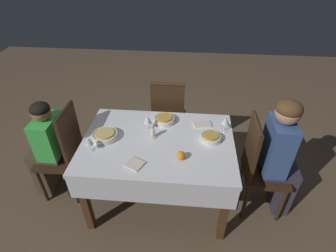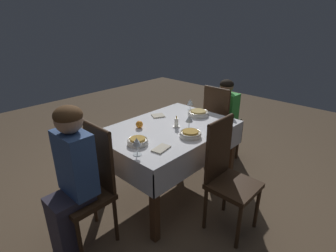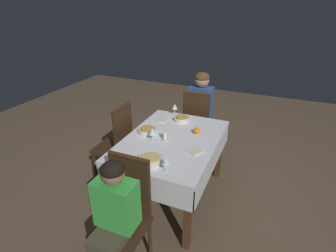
{
  "view_description": "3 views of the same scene",
  "coord_description": "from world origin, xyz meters",
  "px_view_note": "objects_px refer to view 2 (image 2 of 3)",
  "views": [
    {
      "loc": [
        0.24,
        -1.68,
        2.14
      ],
      "look_at": [
        0.08,
        0.06,
        0.85
      ],
      "focal_mm": 28.0,
      "sensor_mm": 36.0,
      "label": 1
    },
    {
      "loc": [
        1.7,
        1.59,
        1.71
      ],
      "look_at": [
        0.07,
        0.05,
        0.78
      ],
      "focal_mm": 28.0,
      "sensor_mm": 36.0,
      "label": 2
    },
    {
      "loc": [
        -2.14,
        -0.87,
        1.98
      ],
      "look_at": [
        0.02,
        0.05,
        0.85
      ],
      "focal_mm": 28.0,
      "sensor_mm": 36.0,
      "label": 3
    }
  ],
  "objects_px": {
    "wine_glass_west": "(190,102)",
    "chair_north": "(227,173)",
    "wine_glass_east": "(137,143)",
    "bowl_east": "(138,141)",
    "chair_east": "(91,183)",
    "chair_west": "(219,122)",
    "wine_glass_north": "(189,119)",
    "orange_fruit": "(139,124)",
    "candle_centerpiece": "(176,123)",
    "dining_table": "(169,136)",
    "bowl_west": "(198,113)",
    "napkin_red_folded": "(161,149)",
    "person_child_green": "(227,116)",
    "bowl_north": "(190,134)",
    "napkin_spare_side": "(158,116)",
    "person_adult_denim": "(70,175)"
  },
  "relations": [
    {
      "from": "chair_north",
      "to": "person_child_green",
      "type": "bearing_deg",
      "value": 31.88
    },
    {
      "from": "bowl_west",
      "to": "orange_fruit",
      "type": "distance_m",
      "value": 0.69
    },
    {
      "from": "wine_glass_east",
      "to": "bowl_west",
      "type": "xyz_separation_m",
      "value": [
        -1.02,
        -0.19,
        -0.08
      ]
    },
    {
      "from": "wine_glass_east",
      "to": "bowl_west",
      "type": "height_order",
      "value": "wine_glass_east"
    },
    {
      "from": "chair_north",
      "to": "wine_glass_east",
      "type": "height_order",
      "value": "chair_north"
    },
    {
      "from": "orange_fruit",
      "to": "napkin_red_folded",
      "type": "xyz_separation_m",
      "value": [
        0.17,
        0.46,
        -0.03
      ]
    },
    {
      "from": "chair_north",
      "to": "napkin_red_folded",
      "type": "bearing_deg",
      "value": 129.97
    },
    {
      "from": "bowl_east",
      "to": "wine_glass_north",
      "type": "height_order",
      "value": "wine_glass_north"
    },
    {
      "from": "person_child_green",
      "to": "napkin_red_folded",
      "type": "height_order",
      "value": "person_child_green"
    },
    {
      "from": "bowl_east",
      "to": "orange_fruit",
      "type": "bearing_deg",
      "value": -133.22
    },
    {
      "from": "chair_west",
      "to": "wine_glass_west",
      "type": "xyz_separation_m",
      "value": [
        0.35,
        -0.18,
        0.29
      ]
    },
    {
      "from": "chair_east",
      "to": "chair_north",
      "type": "distance_m",
      "value": 1.09
    },
    {
      "from": "chair_north",
      "to": "wine_glass_east",
      "type": "xyz_separation_m",
      "value": [
        0.54,
        -0.49,
        0.31
      ]
    },
    {
      "from": "wine_glass_west",
      "to": "napkin_red_folded",
      "type": "relative_size",
      "value": 0.76
    },
    {
      "from": "chair_north",
      "to": "orange_fruit",
      "type": "distance_m",
      "value": 0.93
    },
    {
      "from": "wine_glass_east",
      "to": "candle_centerpiece",
      "type": "height_order",
      "value": "wine_glass_east"
    },
    {
      "from": "wine_glass_east",
      "to": "orange_fruit",
      "type": "distance_m",
      "value": 0.54
    },
    {
      "from": "orange_fruit",
      "to": "napkin_red_folded",
      "type": "relative_size",
      "value": 0.4
    },
    {
      "from": "bowl_north",
      "to": "napkin_red_folded",
      "type": "distance_m",
      "value": 0.35
    },
    {
      "from": "wine_glass_east",
      "to": "bowl_east",
      "type": "bearing_deg",
      "value": -132.17
    },
    {
      "from": "person_child_green",
      "to": "bowl_north",
      "type": "bearing_deg",
      "value": 104.0
    },
    {
      "from": "dining_table",
      "to": "wine_glass_east",
      "type": "bearing_deg",
      "value": 18.92
    },
    {
      "from": "chair_west",
      "to": "bowl_west",
      "type": "xyz_separation_m",
      "value": [
        0.42,
        -0.01,
        0.23
      ]
    },
    {
      "from": "bowl_east",
      "to": "napkin_red_folded",
      "type": "bearing_deg",
      "value": 107.77
    },
    {
      "from": "person_child_green",
      "to": "candle_centerpiece",
      "type": "distance_m",
      "value": 1.0
    },
    {
      "from": "bowl_north",
      "to": "candle_centerpiece",
      "type": "bearing_deg",
      "value": -108.32
    },
    {
      "from": "bowl_east",
      "to": "orange_fruit",
      "type": "relative_size",
      "value": 2.57
    },
    {
      "from": "person_adult_denim",
      "to": "orange_fruit",
      "type": "bearing_deg",
      "value": 103.08
    },
    {
      "from": "bowl_east",
      "to": "bowl_west",
      "type": "relative_size",
      "value": 0.79
    },
    {
      "from": "chair_east",
      "to": "wine_glass_west",
      "type": "bearing_deg",
      "value": 96.41
    },
    {
      "from": "chair_east",
      "to": "bowl_west",
      "type": "bearing_deg",
      "value": 89.39
    },
    {
      "from": "wine_glass_east",
      "to": "dining_table",
      "type": "bearing_deg",
      "value": -161.08
    },
    {
      "from": "chair_north",
      "to": "person_adult_denim",
      "type": "relative_size",
      "value": 0.83
    },
    {
      "from": "person_child_green",
      "to": "bowl_west",
      "type": "xyz_separation_m",
      "value": [
        0.58,
        -0.01,
        0.19
      ]
    },
    {
      "from": "chair_east",
      "to": "chair_west",
      "type": "relative_size",
      "value": 1.0
    },
    {
      "from": "chair_west",
      "to": "napkin_spare_side",
      "type": "bearing_deg",
      "value": 66.94
    },
    {
      "from": "dining_table",
      "to": "bowl_north",
      "type": "distance_m",
      "value": 0.31
    },
    {
      "from": "wine_glass_west",
      "to": "chair_north",
      "type": "bearing_deg",
      "value": 56.74
    },
    {
      "from": "wine_glass_east",
      "to": "napkin_red_folded",
      "type": "bearing_deg",
      "value": 158.9
    },
    {
      "from": "bowl_east",
      "to": "bowl_west",
      "type": "height_order",
      "value": "same"
    },
    {
      "from": "chair_east",
      "to": "napkin_spare_side",
      "type": "relative_size",
      "value": 5.91
    },
    {
      "from": "dining_table",
      "to": "bowl_west",
      "type": "relative_size",
      "value": 5.75
    },
    {
      "from": "dining_table",
      "to": "candle_centerpiece",
      "type": "height_order",
      "value": "candle_centerpiece"
    },
    {
      "from": "bowl_east",
      "to": "wine_glass_east",
      "type": "height_order",
      "value": "wine_glass_east"
    },
    {
      "from": "dining_table",
      "to": "napkin_red_folded",
      "type": "distance_m",
      "value": 0.47
    },
    {
      "from": "chair_east",
      "to": "bowl_east",
      "type": "height_order",
      "value": "chair_east"
    },
    {
      "from": "person_child_green",
      "to": "wine_glass_east",
      "type": "height_order",
      "value": "person_child_green"
    },
    {
      "from": "wine_glass_north",
      "to": "candle_centerpiece",
      "type": "relative_size",
      "value": 1.16
    },
    {
      "from": "chair_north",
      "to": "wine_glass_east",
      "type": "relative_size",
      "value": 6.84
    },
    {
      "from": "bowl_west",
      "to": "chair_north",
      "type": "bearing_deg",
      "value": 54.49
    }
  ]
}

